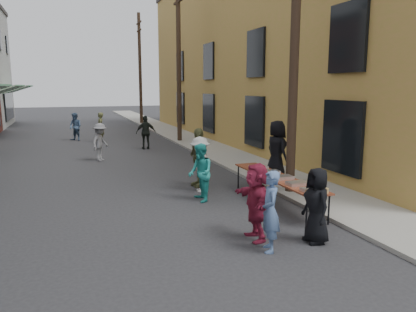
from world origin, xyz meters
TOP-DOWN VIEW (x-y plane):
  - ground at (0.00, 0.00)m, footprint 120.00×120.00m
  - sidewalk at (5.00, 15.00)m, footprint 2.20×60.00m
  - building_ochre at (11.10, 14.00)m, footprint 10.00×28.00m
  - utility_pole_near at (4.30, 3.00)m, footprint 0.26×0.26m
  - utility_pole_mid at (4.30, 15.00)m, footprint 0.26×0.26m
  - utility_pole_far at (4.30, 27.00)m, footprint 0.26×0.26m
  - serving_table at (3.44, 2.24)m, footprint 0.70×4.00m
  - catering_tray_sausage at (3.44, 0.59)m, footprint 0.50×0.33m
  - catering_tray_foil_b at (3.44, 1.24)m, footprint 0.50×0.33m
  - catering_tray_buns at (3.44, 1.94)m, footprint 0.50×0.33m
  - catering_tray_foil_d at (3.44, 2.64)m, footprint 0.50×0.33m
  - catering_tray_buns_end at (3.44, 3.34)m, footprint 0.50×0.33m
  - condiment_jar_a at (3.22, 0.29)m, footprint 0.07×0.07m
  - condiment_jar_b at (3.22, 0.39)m, footprint 0.07×0.07m
  - condiment_jar_c at (3.22, 0.49)m, footprint 0.07×0.07m
  - cup_stack at (3.64, 0.34)m, footprint 0.08×0.08m
  - guest_front_a at (2.85, -0.42)m, footprint 0.53×0.77m
  - guest_front_b at (1.77, -0.52)m, footprint 0.53×0.66m
  - guest_front_c at (1.60, 3.16)m, footprint 0.63×0.80m
  - guest_front_d at (1.92, 4.16)m, footprint 0.78×1.15m
  - guest_front_e at (2.09, 4.78)m, footprint 0.59×1.13m
  - guest_queue_back at (1.79, 0.12)m, footprint 0.61×1.52m
  - server at (4.59, 4.36)m, footprint 0.68×0.99m
  - passerby_left at (-0.44, 10.41)m, footprint 1.07×1.18m
  - passerby_mid at (2.00, 12.99)m, footprint 1.00×0.45m
  - passerby_right at (0.08, 16.47)m, footprint 0.42×0.62m
  - passerby_far at (-1.23, 17.58)m, footprint 0.99×0.99m

SIDE VIEW (x-z plane):
  - ground at x=0.00m, z-range 0.00..0.00m
  - sidewalk at x=5.00m, z-range 0.00..0.10m
  - serving_table at x=3.44m, z-range 0.34..1.09m
  - guest_front_a at x=2.85m, z-range 0.00..1.53m
  - guest_front_b at x=1.77m, z-range 0.00..1.56m
  - catering_tray_sausage at x=3.44m, z-range 0.75..0.83m
  - catering_tray_foil_b at x=3.44m, z-range 0.75..0.83m
  - catering_tray_buns at x=3.44m, z-range 0.75..0.83m
  - catering_tray_foil_d at x=3.44m, z-range 0.75..0.83m
  - catering_tray_buns_end at x=3.44m, z-range 0.75..0.83m
  - condiment_jar_a at x=3.22m, z-range 0.75..0.83m
  - condiment_jar_b at x=3.22m, z-range 0.75..0.83m
  - condiment_jar_c at x=3.22m, z-range 0.75..0.83m
  - passerby_left at x=-0.44m, z-range 0.00..1.59m
  - guest_front_c at x=1.60m, z-range 0.00..1.59m
  - guest_queue_back at x=1.79m, z-range 0.00..1.60m
  - passerby_far at x=-1.23m, z-range 0.00..1.61m
  - cup_stack at x=3.64m, z-range 0.75..0.87m
  - guest_front_d at x=1.92m, z-range 0.00..1.65m
  - passerby_mid at x=2.00m, z-range 0.00..1.67m
  - passerby_right at x=0.08m, z-range 0.00..1.67m
  - guest_front_e at x=2.09m, z-range 0.00..1.84m
  - server at x=4.59m, z-range 0.10..2.04m
  - utility_pole_near at x=4.30m, z-range 0.00..9.00m
  - utility_pole_mid at x=4.30m, z-range 0.00..9.00m
  - utility_pole_far at x=4.30m, z-range 0.00..9.00m
  - building_ochre at x=11.10m, z-range 0.00..10.00m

